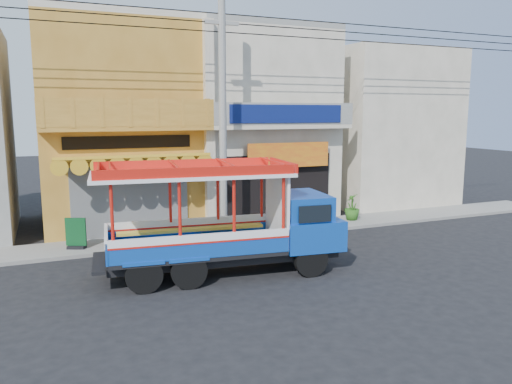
# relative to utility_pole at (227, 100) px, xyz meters

# --- Properties ---
(ground) EXTENTS (90.00, 90.00, 0.00)m
(ground) POSITION_rel_utility_pole_xyz_m (0.85, -3.30, -5.03)
(ground) COLOR black
(ground) RESTS_ON ground
(sidewalk) EXTENTS (30.00, 2.00, 0.12)m
(sidewalk) POSITION_rel_utility_pole_xyz_m (0.85, 0.70, -4.97)
(sidewalk) COLOR slate
(sidewalk) RESTS_ON ground
(shophouse_left) EXTENTS (6.00, 7.50, 8.24)m
(shophouse_left) POSITION_rel_utility_pole_xyz_m (-3.15, 4.66, -0.92)
(shophouse_left) COLOR #A77125
(shophouse_left) RESTS_ON ground
(shophouse_right) EXTENTS (6.00, 6.75, 8.24)m
(shophouse_right) POSITION_rel_utility_pole_xyz_m (2.85, 4.66, -0.93)
(shophouse_right) COLOR #B7AD96
(shophouse_right) RESTS_ON ground
(party_pilaster) EXTENTS (0.35, 0.30, 8.00)m
(party_pilaster) POSITION_rel_utility_pole_xyz_m (-0.15, 1.55, -1.03)
(party_pilaster) COLOR #B7AD96
(party_pilaster) RESTS_ON ground
(filler_building_right) EXTENTS (6.00, 6.00, 7.60)m
(filler_building_right) POSITION_rel_utility_pole_xyz_m (9.85, 4.70, -1.23)
(filler_building_right) COLOR #B7AD96
(filler_building_right) RESTS_ON ground
(utility_pole) EXTENTS (28.00, 0.26, 9.00)m
(utility_pole) POSITION_rel_utility_pole_xyz_m (0.00, 0.00, 0.00)
(utility_pole) COLOR gray
(utility_pole) RESTS_ON ground
(songthaew_truck) EXTENTS (7.13, 2.97, 3.23)m
(songthaew_truck) POSITION_rel_utility_pole_xyz_m (-0.91, -3.58, -3.47)
(songthaew_truck) COLOR black
(songthaew_truck) RESTS_ON ground
(green_sign) EXTENTS (0.65, 0.51, 1.04)m
(green_sign) POSITION_rel_utility_pole_xyz_m (-5.16, 0.53, -4.48)
(green_sign) COLOR black
(green_sign) RESTS_ON sidewalk
(potted_plant_a) EXTENTS (1.07, 0.99, 0.99)m
(potted_plant_a) POSITION_rel_utility_pole_xyz_m (2.41, 0.49, -4.42)
(potted_plant_a) COLOR #2C611B
(potted_plant_a) RESTS_ON sidewalk
(potted_plant_c) EXTENTS (0.87, 0.87, 1.13)m
(potted_plant_c) POSITION_rel_utility_pole_xyz_m (5.84, 0.81, -4.35)
(potted_plant_c) COLOR #2C611B
(potted_plant_c) RESTS_ON sidewalk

